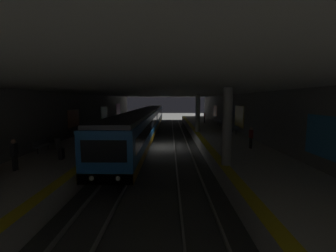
% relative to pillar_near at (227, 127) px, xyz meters
% --- Properties ---
extents(ground_plane, '(120.00, 120.00, 0.00)m').
position_rel_pillar_near_xyz_m(ground_plane, '(9.72, 4.35, -3.33)').
color(ground_plane, '#42423F').
extents(track_left, '(60.00, 1.53, 0.16)m').
position_rel_pillar_near_xyz_m(track_left, '(9.72, 2.15, -3.25)').
color(track_left, gray).
rests_on(track_left, ground).
extents(track_right, '(60.00, 1.53, 0.16)m').
position_rel_pillar_near_xyz_m(track_right, '(9.72, 6.55, -3.25)').
color(track_right, gray).
rests_on(track_right, ground).
extents(platform_left, '(60.00, 5.30, 1.06)m').
position_rel_pillar_near_xyz_m(platform_left, '(9.72, -2.20, -2.80)').
color(platform_left, beige).
rests_on(platform_left, ground).
extents(platform_right, '(60.00, 5.30, 1.06)m').
position_rel_pillar_near_xyz_m(platform_right, '(9.72, 10.90, -2.80)').
color(platform_right, beige).
rests_on(platform_right, ground).
extents(wall_left, '(60.00, 0.56, 5.60)m').
position_rel_pillar_near_xyz_m(wall_left, '(9.74, -5.10, -0.52)').
color(wall_left, slate).
rests_on(wall_left, ground).
extents(wall_right, '(60.00, 0.56, 5.60)m').
position_rel_pillar_near_xyz_m(wall_right, '(9.78, 13.80, -0.52)').
color(wall_right, slate).
rests_on(wall_right, ground).
extents(ceiling_slab, '(60.00, 19.40, 0.40)m').
position_rel_pillar_near_xyz_m(ceiling_slab, '(9.72, 4.35, 2.47)').
color(ceiling_slab, beige).
rests_on(ceiling_slab, wall_left).
extents(pillar_near, '(0.56, 0.56, 4.55)m').
position_rel_pillar_near_xyz_m(pillar_near, '(0.00, 0.00, 0.00)').
color(pillar_near, gray).
rests_on(pillar_near, platform_left).
extents(pillar_far, '(0.56, 0.56, 4.55)m').
position_rel_pillar_near_xyz_m(pillar_far, '(13.73, 0.00, 0.00)').
color(pillar_far, gray).
rests_on(pillar_far, platform_left).
extents(metro_train, '(40.25, 2.83, 3.49)m').
position_rel_pillar_near_xyz_m(metro_train, '(17.73, 6.55, -1.30)').
color(metro_train, '#19569E').
rests_on(metro_train, track_right).
extents(bench_left_near, '(1.70, 0.47, 0.86)m').
position_rel_pillar_near_xyz_m(bench_left_near, '(12.49, -4.18, -1.75)').
color(bench_left_near, '#262628').
rests_on(bench_left_near, platform_left).
extents(bench_left_mid, '(1.70, 0.47, 0.86)m').
position_rel_pillar_near_xyz_m(bench_left_mid, '(20.67, -4.18, -1.75)').
color(bench_left_mid, '#262628').
rests_on(bench_left_mid, platform_left).
extents(bench_right_mid, '(1.70, 0.47, 0.86)m').
position_rel_pillar_near_xyz_m(bench_right_mid, '(3.20, 12.88, -1.75)').
color(bench_right_mid, '#262628').
rests_on(bench_right_mid, platform_right).
extents(bench_right_far, '(1.70, 0.47, 0.86)m').
position_rel_pillar_near_xyz_m(bench_right_far, '(9.82, 12.88, -1.75)').
color(bench_right_far, '#262628').
rests_on(bench_right_far, platform_right).
extents(person_waiting_near, '(0.60, 0.24, 1.73)m').
position_rel_pillar_near_xyz_m(person_waiting_near, '(-1.17, 11.81, -1.33)').
color(person_waiting_near, '#272727').
rests_on(person_waiting_near, platform_right).
extents(person_walking_mid, '(0.60, 0.23, 1.71)m').
position_rel_pillar_near_xyz_m(person_walking_mid, '(4.53, -3.09, -1.35)').
color(person_walking_mid, '#272727').
rests_on(person_walking_mid, platform_left).
extents(person_standing_far, '(0.60, 0.24, 1.74)m').
position_rel_pillar_near_xyz_m(person_standing_far, '(24.33, -2.49, -1.32)').
color(person_standing_far, '#242424').
rests_on(person_standing_far, platform_left).
extents(suitcase_rolling, '(0.42, 0.22, 1.01)m').
position_rel_pillar_near_xyz_m(suitcase_rolling, '(1.14, 10.40, -1.92)').
color(suitcase_rolling, black).
rests_on(suitcase_rolling, platform_right).
extents(trash_bin, '(0.44, 0.44, 0.85)m').
position_rel_pillar_near_xyz_m(trash_bin, '(4.11, 12.15, -1.85)').
color(trash_bin, '#595B5E').
rests_on(trash_bin, platform_right).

